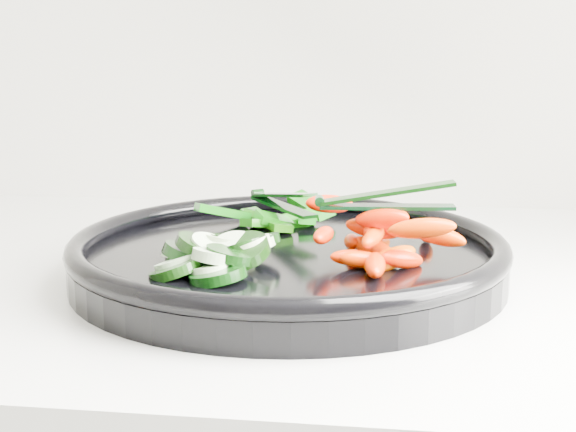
# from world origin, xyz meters

# --- Properties ---
(veggie_tray) EXTENTS (0.46, 0.46, 0.04)m
(veggie_tray) POSITION_xyz_m (-0.07, 1.66, 0.95)
(veggie_tray) COLOR black
(veggie_tray) RESTS_ON counter
(cucumber_pile) EXTENTS (0.11, 0.13, 0.04)m
(cucumber_pile) POSITION_xyz_m (-0.13, 1.61, 0.96)
(cucumber_pile) COLOR black
(cucumber_pile) RESTS_ON veggie_tray
(carrot_pile) EXTENTS (0.14, 0.15, 0.05)m
(carrot_pile) POSITION_xyz_m (0.01, 1.64, 0.97)
(carrot_pile) COLOR #E55B00
(carrot_pile) RESTS_ON veggie_tray
(pepper_pile) EXTENTS (0.14, 0.11, 0.04)m
(pepper_pile) POSITION_xyz_m (-0.10, 1.76, 0.96)
(pepper_pile) COLOR #0A6A0E
(pepper_pile) RESTS_ON veggie_tray
(tong_carrot) EXTENTS (0.11, 0.03, 0.02)m
(tong_carrot) POSITION_xyz_m (0.01, 1.64, 1.00)
(tong_carrot) COLOR black
(tong_carrot) RESTS_ON carrot_pile
(tong_pepper) EXTENTS (0.08, 0.10, 0.02)m
(tong_pepper) POSITION_xyz_m (-0.09, 1.76, 0.98)
(tong_pepper) COLOR black
(tong_pepper) RESTS_ON pepper_pile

